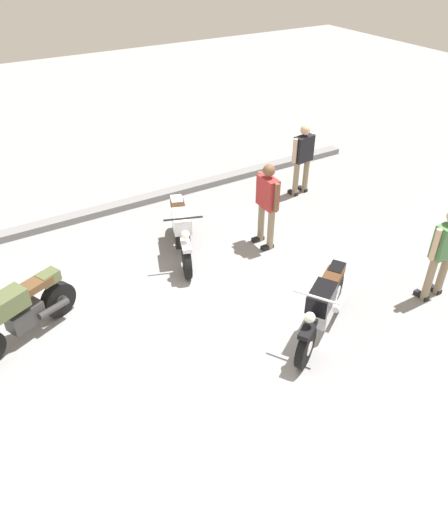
{
  "coord_description": "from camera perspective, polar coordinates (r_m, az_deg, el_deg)",
  "views": [
    {
      "loc": [
        -2.33,
        -4.97,
        5.45
      ],
      "look_at": [
        1.13,
        0.85,
        0.75
      ],
      "focal_mm": 34.41,
      "sensor_mm": 36.0,
      "label": 1
    }
  ],
  "objects": [
    {
      "name": "person_in_green_shirt",
      "position": [
        8.78,
        24.21,
        0.74
      ],
      "size": [
        0.66,
        0.31,
        1.71
      ],
      "rotation": [
        0.0,
        0.0,
        1.58
      ],
      "color": "gray",
      "rests_on": "ground"
    },
    {
      "name": "person_in_black_shirt",
      "position": [
        11.56,
        9.15,
        11.44
      ],
      "size": [
        0.66,
        0.36,
        1.68
      ],
      "rotation": [
        0.0,
        0.0,
        1.71
      ],
      "color": "gray",
      "rests_on": "ground"
    },
    {
      "name": "person_in_red_shirt",
      "position": [
        9.45,
        5.05,
        6.47
      ],
      "size": [
        0.31,
        0.66,
        1.73
      ],
      "rotation": [
        0.0,
        0.0,
        3.12
      ],
      "color": "gray",
      "rests_on": "ground"
    },
    {
      "name": "motorcycle_olive_vintage",
      "position": [
        8.11,
        -22.45,
        -6.16
      ],
      "size": [
        1.83,
        1.01,
        1.07
      ],
      "rotation": [
        0.0,
        0.0,
        3.58
      ],
      "color": "black",
      "rests_on": "ground"
    },
    {
      "name": "motorcycle_silver_cruiser",
      "position": [
        9.4,
        -4.97,
        2.96
      ],
      "size": [
        0.95,
        2.01,
        1.09
      ],
      "rotation": [
        0.0,
        0.0,
        4.37
      ],
      "color": "black",
      "rests_on": "ground"
    },
    {
      "name": "curb_edge",
      "position": [
        11.22,
        -14.99,
        4.85
      ],
      "size": [
        14.0,
        0.3,
        0.15
      ],
      "primitive_type": "cube",
      "color": "gray",
      "rests_on": "ground"
    },
    {
      "name": "motorcycle_black_cruiser",
      "position": [
        7.71,
        11.43,
        -5.81
      ],
      "size": [
        1.83,
        1.21,
        1.09
      ],
      "rotation": [
        0.0,
        0.0,
        3.7
      ],
      "color": "black",
      "rests_on": "ground"
    },
    {
      "name": "ground_plane",
      "position": [
        7.73,
        -4.06,
        -10.16
      ],
      "size": [
        40.0,
        40.0,
        0.0
      ],
      "primitive_type": "plane",
      "color": "gray"
    }
  ]
}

